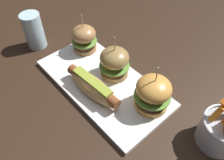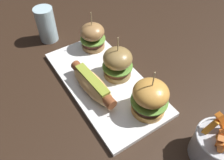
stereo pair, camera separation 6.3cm
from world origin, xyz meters
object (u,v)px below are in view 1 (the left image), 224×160
Objects in this scene: platter_main at (103,83)px; slider_left at (84,38)px; slider_right at (153,93)px; water_glass at (34,31)px; fries_bucket at (222,131)px; hot_dog at (93,86)px; slider_center at (114,62)px.

slider_left is at bearing 161.72° from platter_main.
slider_right is 0.46m from water_glass.
fries_bucket is 0.64m from water_glass.
slider_right is at bearing -1.77° from slider_left.
platter_main is 0.17m from slider_left.
fries_bucket is (0.17, 0.05, -0.02)m from slider_right.
water_glass is (-0.31, -0.01, 0.02)m from hot_dog.
slider_right reaches higher than slider_center.
slider_center is at bearing -1.69° from slider_left.
slider_right is at bearing 15.17° from platter_main.
slider_left is 0.98× the size of fries_bucket.
fries_bucket is at bearing 23.93° from hot_dog.
water_glass is (-0.30, -0.10, -0.00)m from slider_center.
slider_right is at bearing 11.92° from water_glass.
hot_dog is 1.39× the size of fries_bucket.
slider_right reaches higher than water_glass.
hot_dog is 0.20m from slider_left.
slider_left is at bearing 178.31° from slider_center.
slider_center is 0.31m from water_glass.
slider_right is (0.15, 0.04, 0.06)m from platter_main.
platter_main is 0.17m from slider_right.
water_glass is (-0.30, -0.05, 0.06)m from platter_main.
slider_center is 0.16m from slider_right.
platter_main is at bearing -164.83° from slider_right.
water_glass reaches higher than platter_main.
hot_dog is at bearing 1.05° from water_glass.
slider_center is 0.33m from fries_bucket.
platter_main is at bearing -87.88° from slider_center.
slider_left is 0.49m from fries_bucket.
slider_left is 0.31m from slider_right.
platter_main is 0.06m from hot_dog.
slider_right is (0.14, 0.09, 0.02)m from hot_dog.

